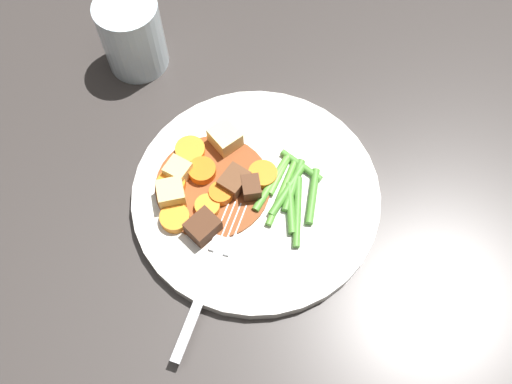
{
  "coord_description": "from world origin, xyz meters",
  "views": [
    {
      "loc": [
        0.04,
        0.26,
        0.55
      ],
      "look_at": [
        0.0,
        0.0,
        0.02
      ],
      "focal_mm": 38.77,
      "sensor_mm": 36.0,
      "label": 1
    }
  ],
  "objects_px": {
    "potato_chunk_1": "(171,194)",
    "fork": "(211,272)",
    "carrot_slice_5": "(263,175)",
    "potato_chunk_2": "(225,138)",
    "carrot_slice_1": "(190,150)",
    "carrot_slice_0": "(207,207)",
    "meat_chunk_2": "(251,188)",
    "carrot_slice_3": "(172,184)",
    "carrot_slice_6": "(221,195)",
    "water_glass": "(132,35)",
    "meat_chunk_0": "(234,181)",
    "carrot_slice_4": "(202,171)",
    "meat_chunk_1": "(203,227)",
    "dinner_plate": "(256,195)",
    "carrot_slice_2": "(175,218)",
    "potato_chunk_0": "(178,171)"
  },
  "relations": [
    {
      "from": "potato_chunk_1",
      "to": "fork",
      "type": "relative_size",
      "value": 0.17
    },
    {
      "from": "carrot_slice_5",
      "to": "potato_chunk_2",
      "type": "bearing_deg",
      "value": -54.52
    },
    {
      "from": "carrot_slice_1",
      "to": "carrot_slice_5",
      "type": "height_order",
      "value": "carrot_slice_5"
    },
    {
      "from": "carrot_slice_0",
      "to": "meat_chunk_2",
      "type": "bearing_deg",
      "value": -165.74
    },
    {
      "from": "meat_chunk_2",
      "to": "carrot_slice_3",
      "type": "bearing_deg",
      "value": -13.62
    },
    {
      "from": "carrot_slice_1",
      "to": "carrot_slice_6",
      "type": "height_order",
      "value": "carrot_slice_6"
    },
    {
      "from": "carrot_slice_1",
      "to": "water_glass",
      "type": "xyz_separation_m",
      "value": [
        0.05,
        -0.15,
        0.03
      ]
    },
    {
      "from": "meat_chunk_2",
      "to": "carrot_slice_1",
      "type": "bearing_deg",
      "value": -45.08
    },
    {
      "from": "potato_chunk_1",
      "to": "meat_chunk_0",
      "type": "distance_m",
      "value": 0.07
    },
    {
      "from": "carrot_slice_4",
      "to": "fork",
      "type": "xyz_separation_m",
      "value": [
        0.0,
        0.11,
        -0.01
      ]
    },
    {
      "from": "carrot_slice_6",
      "to": "potato_chunk_2",
      "type": "bearing_deg",
      "value": -100.91
    },
    {
      "from": "carrot_slice_3",
      "to": "water_glass",
      "type": "distance_m",
      "value": 0.2
    },
    {
      "from": "carrot_slice_0",
      "to": "meat_chunk_0",
      "type": "relative_size",
      "value": 0.88
    },
    {
      "from": "carrot_slice_3",
      "to": "potato_chunk_1",
      "type": "bearing_deg",
      "value": 86.74
    },
    {
      "from": "fork",
      "to": "carrot_slice_6",
      "type": "bearing_deg",
      "value": -104.27
    },
    {
      "from": "carrot_slice_1",
      "to": "meat_chunk_2",
      "type": "xyz_separation_m",
      "value": [
        -0.06,
        0.06,
        0.01
      ]
    },
    {
      "from": "meat_chunk_1",
      "to": "carrot_slice_5",
      "type": "bearing_deg",
      "value": -142.63
    },
    {
      "from": "meat_chunk_1",
      "to": "carrot_slice_0",
      "type": "bearing_deg",
      "value": -105.86
    },
    {
      "from": "dinner_plate",
      "to": "water_glass",
      "type": "distance_m",
      "value": 0.25
    },
    {
      "from": "carrot_slice_0",
      "to": "fork",
      "type": "distance_m",
      "value": 0.07
    },
    {
      "from": "carrot_slice_2",
      "to": "carrot_slice_3",
      "type": "xyz_separation_m",
      "value": [
        0.0,
        -0.04,
        0.0
      ]
    },
    {
      "from": "carrot_slice_3",
      "to": "meat_chunk_0",
      "type": "height_order",
      "value": "meat_chunk_0"
    },
    {
      "from": "dinner_plate",
      "to": "carrot_slice_6",
      "type": "distance_m",
      "value": 0.04
    },
    {
      "from": "potato_chunk_1",
      "to": "water_glass",
      "type": "bearing_deg",
      "value": -82.59
    },
    {
      "from": "carrot_slice_0",
      "to": "carrot_slice_2",
      "type": "distance_m",
      "value": 0.04
    },
    {
      "from": "potato_chunk_2",
      "to": "water_glass",
      "type": "distance_m",
      "value": 0.17
    },
    {
      "from": "potato_chunk_1",
      "to": "meat_chunk_1",
      "type": "bearing_deg",
      "value": 124.51
    },
    {
      "from": "carrot_slice_3",
      "to": "meat_chunk_0",
      "type": "xyz_separation_m",
      "value": [
        -0.07,
        0.01,
        0.0
      ]
    },
    {
      "from": "carrot_slice_3",
      "to": "meat_chunk_2",
      "type": "relative_size",
      "value": 1.27
    },
    {
      "from": "carrot_slice_3",
      "to": "potato_chunk_2",
      "type": "height_order",
      "value": "potato_chunk_2"
    },
    {
      "from": "carrot_slice_1",
      "to": "meat_chunk_0",
      "type": "bearing_deg",
      "value": 131.39
    },
    {
      "from": "carrot_slice_4",
      "to": "potato_chunk_2",
      "type": "relative_size",
      "value": 0.98
    },
    {
      "from": "dinner_plate",
      "to": "potato_chunk_0",
      "type": "distance_m",
      "value": 0.09
    },
    {
      "from": "fork",
      "to": "carrot_slice_5",
      "type": "bearing_deg",
      "value": -124.41
    },
    {
      "from": "carrot_slice_0",
      "to": "meat_chunk_1",
      "type": "bearing_deg",
      "value": 74.14
    },
    {
      "from": "dinner_plate",
      "to": "carrot_slice_3",
      "type": "height_order",
      "value": "carrot_slice_3"
    },
    {
      "from": "dinner_plate",
      "to": "carrot_slice_4",
      "type": "bearing_deg",
      "value": -28.95
    },
    {
      "from": "potato_chunk_2",
      "to": "carrot_slice_5",
      "type": "bearing_deg",
      "value": 125.48
    },
    {
      "from": "dinner_plate",
      "to": "carrot_slice_5",
      "type": "bearing_deg",
      "value": -120.33
    },
    {
      "from": "potato_chunk_0",
      "to": "potato_chunk_2",
      "type": "height_order",
      "value": "potato_chunk_2"
    },
    {
      "from": "carrot_slice_3",
      "to": "potato_chunk_0",
      "type": "distance_m",
      "value": 0.02
    },
    {
      "from": "carrot_slice_1",
      "to": "carrot_slice_2",
      "type": "height_order",
      "value": "carrot_slice_2"
    },
    {
      "from": "potato_chunk_1",
      "to": "potato_chunk_2",
      "type": "height_order",
      "value": "same"
    },
    {
      "from": "carrot_slice_3",
      "to": "fork",
      "type": "distance_m",
      "value": 0.11
    },
    {
      "from": "carrot_slice_6",
      "to": "carrot_slice_0",
      "type": "bearing_deg",
      "value": 35.65
    },
    {
      "from": "dinner_plate",
      "to": "water_glass",
      "type": "bearing_deg",
      "value": -61.27
    },
    {
      "from": "carrot_slice_3",
      "to": "carrot_slice_4",
      "type": "bearing_deg",
      "value": -163.54
    },
    {
      "from": "dinner_plate",
      "to": "meat_chunk_0",
      "type": "xyz_separation_m",
      "value": [
        0.02,
        -0.01,
        0.02
      ]
    },
    {
      "from": "fork",
      "to": "meat_chunk_0",
      "type": "bearing_deg",
      "value": -111.24
    },
    {
      "from": "carrot_slice_6",
      "to": "meat_chunk_0",
      "type": "relative_size",
      "value": 0.85
    }
  ]
}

